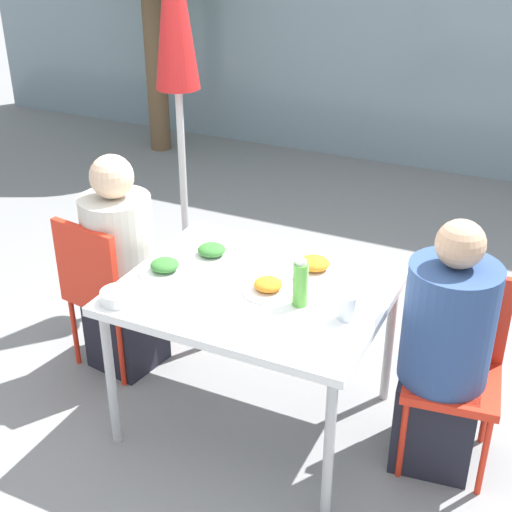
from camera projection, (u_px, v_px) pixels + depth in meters
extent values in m
plane|color=gray|center=(256.00, 418.00, 3.51)|extent=(24.00, 24.00, 0.00)
cube|color=white|center=(256.00, 290.00, 3.17)|extent=(1.16, 0.97, 0.04)
cylinder|color=#B7B7B7|center=(111.00, 379.00, 3.21)|extent=(0.04, 0.04, 0.71)
cylinder|color=#B7B7B7|center=(329.00, 450.00, 2.81)|extent=(0.04, 0.04, 0.71)
cylinder|color=#B7B7B7|center=(203.00, 293.00, 3.89)|extent=(0.04, 0.04, 0.71)
cylinder|color=#B7B7B7|center=(389.00, 340.00, 3.49)|extent=(0.04, 0.04, 0.71)
cube|color=red|center=(116.00, 290.00, 3.76)|extent=(0.46, 0.46, 0.04)
cube|color=red|center=(86.00, 266.00, 3.52)|extent=(0.40, 0.10, 0.42)
cylinder|color=red|center=(119.00, 304.00, 4.07)|extent=(0.03, 0.03, 0.41)
cylinder|color=red|center=(165.00, 322.00, 3.90)|extent=(0.03, 0.03, 0.41)
cylinder|color=red|center=(75.00, 331.00, 3.82)|extent=(0.03, 0.03, 0.41)
cylinder|color=red|center=(121.00, 352.00, 3.65)|extent=(0.03, 0.03, 0.41)
cube|color=black|center=(127.00, 326.00, 3.83)|extent=(0.37, 0.37, 0.45)
cylinder|color=beige|center=(118.00, 245.00, 3.60)|extent=(0.36, 0.36, 0.52)
sphere|color=beige|center=(112.00, 177.00, 3.43)|extent=(0.22, 0.22, 0.22)
cube|color=red|center=(452.00, 382.00, 3.07)|extent=(0.45, 0.45, 0.04)
cube|color=red|center=(462.00, 315.00, 3.11)|extent=(0.40, 0.09, 0.42)
cylinder|color=red|center=(484.00, 457.00, 2.98)|extent=(0.03, 0.03, 0.41)
cylinder|color=red|center=(402.00, 439.00, 3.08)|extent=(0.03, 0.03, 0.41)
cylinder|color=red|center=(487.00, 406.00, 3.27)|extent=(0.03, 0.03, 0.41)
cylinder|color=red|center=(412.00, 392.00, 3.36)|extent=(0.03, 0.03, 0.41)
cube|color=black|center=(435.00, 417.00, 3.18)|extent=(0.38, 0.38, 0.45)
cylinder|color=navy|center=(449.00, 323.00, 2.95)|extent=(0.38, 0.38, 0.54)
sphere|color=tan|center=(461.00, 244.00, 2.78)|extent=(0.20, 0.20, 0.20)
cylinder|color=#333333|center=(188.00, 284.00, 4.64)|extent=(0.36, 0.36, 0.05)
cylinder|color=#BCBCBC|center=(180.00, 115.00, 4.11)|extent=(0.04, 0.04, 2.31)
cylinder|color=white|center=(268.00, 290.00, 3.11)|extent=(0.23, 0.23, 0.01)
ellipsoid|color=orange|center=(268.00, 284.00, 3.10)|extent=(0.13, 0.13, 0.05)
cylinder|color=white|center=(212.00, 256.00, 3.40)|extent=(0.24, 0.24, 0.01)
ellipsoid|color=#33702D|center=(212.00, 250.00, 3.39)|extent=(0.13, 0.13, 0.05)
cylinder|color=white|center=(314.00, 270.00, 3.28)|extent=(0.26, 0.26, 0.01)
ellipsoid|color=orange|center=(314.00, 263.00, 3.26)|extent=(0.14, 0.14, 0.06)
cylinder|color=white|center=(165.00, 271.00, 3.27)|extent=(0.24, 0.24, 0.01)
ellipsoid|color=#33702D|center=(165.00, 265.00, 3.25)|extent=(0.13, 0.13, 0.05)
cylinder|color=#51A338|center=(300.00, 284.00, 2.98)|extent=(0.07, 0.07, 0.20)
cylinder|color=white|center=(301.00, 262.00, 2.93)|extent=(0.05, 0.05, 0.02)
cylinder|color=silver|center=(347.00, 307.00, 2.90)|extent=(0.08, 0.08, 0.11)
cylinder|color=white|center=(118.00, 296.00, 3.03)|extent=(0.15, 0.15, 0.05)
cylinder|color=brown|center=(156.00, 65.00, 6.72)|extent=(0.20, 0.20, 1.64)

